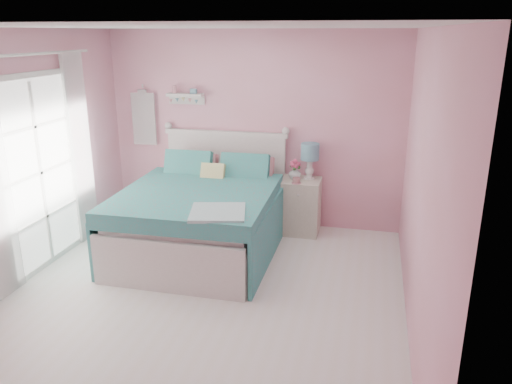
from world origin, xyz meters
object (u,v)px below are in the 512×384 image
at_px(nightstand, 301,206).
at_px(bed, 202,217).
at_px(vase, 295,173).
at_px(table_lamp, 310,154).
at_px(teacup, 296,180).

bearing_deg(nightstand, bed, -142.10).
bearing_deg(vase, table_lamp, 16.65).
bearing_deg(bed, vase, 39.83).
relative_size(nightstand, table_lamp, 1.54).
height_order(table_lamp, teacup, table_lamp).
xyz_separation_m(bed, nightstand, (1.08, 0.84, -0.06)).
bearing_deg(teacup, table_lamp, 61.64).
distance_m(bed, vase, 1.37).
distance_m(bed, table_lamp, 1.62).
bearing_deg(bed, teacup, 31.65).
xyz_separation_m(nightstand, teacup, (-0.04, -0.17, 0.40)).
distance_m(bed, teacup, 1.28).
xyz_separation_m(nightstand, table_lamp, (0.09, 0.08, 0.69)).
height_order(bed, teacup, bed).
bearing_deg(nightstand, teacup, -103.33).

